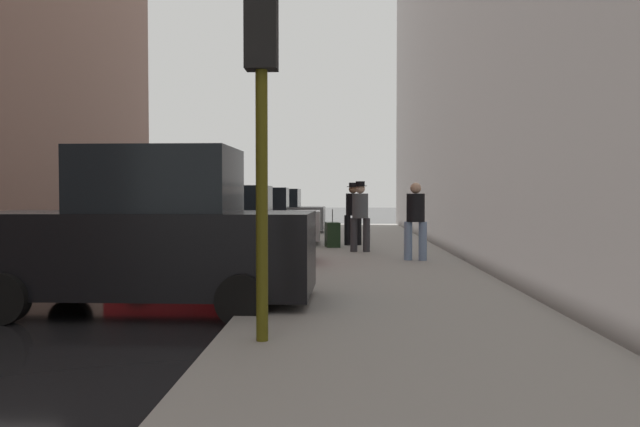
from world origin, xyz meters
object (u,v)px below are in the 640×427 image
(parked_black_suv, at_px, (149,237))
(traffic_light, at_px, (262,79))
(fire_hydrant, at_px, (307,238))
(rolling_suitcase, at_px, (332,235))
(parked_red_hatchback, at_px, (217,229))
(parked_gray_coupe, at_px, (271,214))
(pedestrian_with_fedora, at_px, (353,210))
(pedestrian_in_jeans, at_px, (416,217))
(parked_silver_sedan, at_px, (251,220))
(pedestrian_with_beanie, at_px, (360,213))

(parked_black_suv, bearing_deg, traffic_light, -51.02)
(fire_hydrant, height_order, rolling_suitcase, rolling_suitcase)
(parked_red_hatchback, distance_m, traffic_light, 7.58)
(fire_hydrant, bearing_deg, parked_gray_coupe, 102.93)
(pedestrian_with_fedora, height_order, rolling_suitcase, pedestrian_with_fedora)
(parked_black_suv, bearing_deg, parked_gray_coupe, 90.00)
(pedestrian_with_fedora, height_order, pedestrian_in_jeans, pedestrian_with_fedora)
(parked_red_hatchback, relative_size, pedestrian_with_fedora, 2.38)
(parked_black_suv, bearing_deg, parked_silver_sedan, 90.00)
(parked_black_suv, distance_m, pedestrian_in_jeans, 6.80)
(pedestrian_with_fedora, bearing_deg, pedestrian_in_jeans, -71.90)
(parked_silver_sedan, height_order, pedestrian_with_fedora, pedestrian_with_fedora)
(fire_hydrant, xyz_separation_m, rolling_suitcase, (0.63, 1.29, -0.01))
(parked_gray_coupe, bearing_deg, pedestrian_with_beanie, -68.34)
(parked_gray_coupe, relative_size, pedestrian_in_jeans, 2.48)
(parked_silver_sedan, bearing_deg, traffic_light, -81.30)
(parked_gray_coupe, bearing_deg, parked_black_suv, -90.00)
(parked_silver_sedan, xyz_separation_m, fire_hydrant, (1.80, -2.53, -0.35))
(rolling_suitcase, bearing_deg, parked_gray_coupe, 110.33)
(pedestrian_with_fedora, relative_size, pedestrian_in_jeans, 1.04)
(pedestrian_in_jeans, relative_size, rolling_suitcase, 1.64)
(traffic_light, bearing_deg, pedestrian_with_fedora, 84.28)
(parked_red_hatchback, bearing_deg, parked_gray_coupe, 90.00)
(parked_black_suv, relative_size, pedestrian_in_jeans, 2.71)
(parked_red_hatchback, xyz_separation_m, pedestrian_with_beanie, (3.15, 2.42, 0.29))
(pedestrian_in_jeans, bearing_deg, traffic_light, -107.94)
(parked_red_hatchback, bearing_deg, traffic_light, -75.36)
(pedestrian_with_fedora, xyz_separation_m, pedestrian_in_jeans, (1.29, -3.96, -0.03))
(parked_gray_coupe, xyz_separation_m, traffic_light, (1.85, -17.44, 1.91))
(parked_gray_coupe, distance_m, traffic_light, 17.64)
(parked_gray_coupe, bearing_deg, parked_silver_sedan, -90.00)
(parked_black_suv, distance_m, pedestrian_with_fedora, 9.71)
(parked_red_hatchback, height_order, fire_hydrant, parked_red_hatchback)
(traffic_light, height_order, pedestrian_with_fedora, traffic_light)
(parked_silver_sedan, relative_size, pedestrian_with_fedora, 2.39)
(parked_black_suv, height_order, pedestrian_with_beanie, parked_black_suv)
(parked_silver_sedan, xyz_separation_m, pedestrian_with_fedora, (3.01, -0.60, 0.29))
(parked_gray_coupe, bearing_deg, traffic_light, -83.93)
(parked_gray_coupe, relative_size, rolling_suitcase, 4.07)
(parked_black_suv, height_order, rolling_suitcase, parked_black_suv)
(rolling_suitcase, bearing_deg, pedestrian_with_beanie, -62.26)
(pedestrian_with_beanie, bearing_deg, parked_red_hatchback, -142.46)
(parked_silver_sedan, distance_m, parked_gray_coupe, 5.33)
(parked_black_suv, bearing_deg, pedestrian_with_beanie, 66.45)
(parked_silver_sedan, xyz_separation_m, pedestrian_with_beanie, (3.15, -2.60, 0.29))
(pedestrian_with_beanie, relative_size, rolling_suitcase, 1.71)
(traffic_light, bearing_deg, parked_silver_sedan, 98.70)
(pedestrian_with_beanie, relative_size, pedestrian_in_jeans, 1.04)
(parked_silver_sedan, distance_m, fire_hydrant, 3.13)
(traffic_light, xyz_separation_m, pedestrian_with_fedora, (1.15, 11.52, -1.62))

